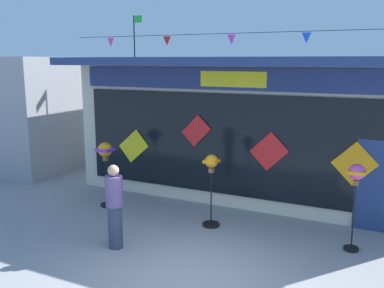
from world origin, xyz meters
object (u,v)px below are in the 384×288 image
(kite_shop_building, at_px, (261,122))
(person_mid_plaza, at_px, (115,206))
(wind_spinner_left, at_px, (211,176))
(wind_spinner_center_left, at_px, (356,182))
(wind_spinner_far_left, at_px, (105,156))

(kite_shop_building, bearing_deg, person_mid_plaza, -102.76)
(wind_spinner_left, bearing_deg, wind_spinner_center_left, 0.88)
(kite_shop_building, xyz_separation_m, wind_spinner_center_left, (2.96, -3.59, -0.51))
(wind_spinner_far_left, height_order, wind_spinner_center_left, wind_spinner_center_left)
(kite_shop_building, relative_size, person_mid_plaza, 5.70)
(wind_spinner_far_left, distance_m, person_mid_plaza, 2.56)
(wind_spinner_far_left, relative_size, wind_spinner_center_left, 0.95)
(kite_shop_building, bearing_deg, wind_spinner_center_left, -50.49)
(kite_shop_building, relative_size, wind_spinner_far_left, 5.81)
(person_mid_plaza, bearing_deg, wind_spinner_left, 24.42)
(wind_spinner_far_left, relative_size, wind_spinner_left, 1.01)
(wind_spinner_left, bearing_deg, kite_shop_building, 90.10)
(wind_spinner_left, distance_m, person_mid_plaza, 2.25)
(wind_spinner_center_left, height_order, person_mid_plaza, wind_spinner_center_left)
(wind_spinner_left, xyz_separation_m, person_mid_plaza, (-1.25, -1.85, -0.29))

